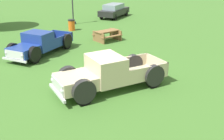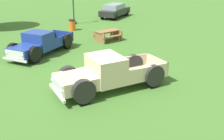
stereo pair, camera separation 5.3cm
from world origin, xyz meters
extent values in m
plane|color=#3D6B28|center=(0.00, 0.00, 0.00)|extent=(80.00, 80.00, 0.00)
cube|color=#C6B793|center=(-2.06, -0.52, 0.69)|extent=(1.82, 1.83, 0.58)
cube|color=silver|center=(-2.86, -0.38, 0.69)|extent=(0.30, 1.43, 0.49)
sphere|color=silver|center=(-2.94, -1.02, 0.72)|extent=(0.21, 0.21, 0.21)
sphere|color=silver|center=(-2.73, 0.24, 0.72)|extent=(0.21, 0.21, 0.21)
cube|color=#C6B793|center=(-0.61, -0.76, 1.00)|extent=(1.64, 1.96, 1.21)
cube|color=#8C9EA8|center=(-1.24, -0.65, 1.27)|extent=(0.29, 1.50, 0.53)
cube|color=#C6B793|center=(1.15, -1.05, 0.45)|extent=(2.46, 2.10, 0.11)
cube|color=#C6B793|center=(1.02, -1.88, 0.79)|extent=(2.19, 0.45, 0.58)
cube|color=#C6B793|center=(1.29, -0.23, 0.79)|extent=(2.19, 0.45, 0.58)
cube|color=#C6B793|center=(2.20, -1.23, 0.79)|extent=(0.37, 1.75, 0.58)
cylinder|color=black|center=(-2.20, -1.39, 0.40)|extent=(0.83, 0.36, 0.80)
cylinder|color=#B7B7BC|center=(-2.21, -1.40, 0.40)|extent=(0.36, 0.30, 0.32)
cylinder|color=black|center=(-2.20, -1.39, 0.60)|extent=(1.04, 0.46, 1.01)
cylinder|color=black|center=(-1.91, 0.35, 0.40)|extent=(0.83, 0.36, 0.80)
cylinder|color=#B7B7BC|center=(-1.91, 0.36, 0.40)|extent=(0.36, 0.30, 0.32)
cylinder|color=black|center=(-1.91, 0.35, 0.60)|extent=(1.04, 0.46, 1.01)
cylinder|color=black|center=(1.27, -1.97, 0.40)|extent=(0.83, 0.36, 0.80)
cylinder|color=#B7B7BC|center=(1.27, -1.98, 0.40)|extent=(0.36, 0.30, 0.32)
cylinder|color=black|center=(1.27, -1.97, 0.60)|extent=(1.04, 0.46, 1.01)
cylinder|color=black|center=(1.56, -0.23, 0.40)|extent=(0.83, 0.36, 0.80)
cylinder|color=#B7B7BC|center=(1.56, -0.22, 0.40)|extent=(0.36, 0.30, 0.32)
cylinder|color=black|center=(1.56, -0.23, 0.60)|extent=(1.04, 0.46, 1.01)
cube|color=silver|center=(-2.90, -0.38, 0.36)|extent=(0.42, 1.91, 0.13)
cube|color=navy|center=(-2.07, 5.35, 0.64)|extent=(1.96, 1.97, 0.54)
cube|color=silver|center=(-2.74, 5.02, 0.64)|extent=(0.64, 1.22, 0.45)
sphere|color=silver|center=(-2.46, 4.49, 0.66)|extent=(0.19, 0.19, 0.19)
sphere|color=silver|center=(-2.98, 5.56, 0.66)|extent=(0.19, 0.19, 0.19)
cube|color=navy|center=(-0.84, 5.95, 0.93)|extent=(1.85, 2.02, 1.12)
cube|color=#8C9EA8|center=(-1.38, 5.69, 1.18)|extent=(0.66, 1.28, 0.49)
cube|color=navy|center=(0.64, 6.68, 0.42)|extent=(2.55, 2.36, 0.10)
cube|color=navy|center=(0.98, 5.99, 0.73)|extent=(1.87, 0.97, 0.54)
cube|color=navy|center=(0.30, 7.38, 0.73)|extent=(1.87, 0.97, 0.54)
cube|color=navy|center=(1.52, 7.11, 0.73)|extent=(0.79, 1.49, 0.54)
cylinder|color=black|center=(-1.71, 4.61, 0.37)|extent=(0.76, 0.52, 0.74)
cylinder|color=#B7B7BC|center=(-1.70, 4.60, 0.37)|extent=(0.37, 0.34, 0.30)
cylinder|color=black|center=(-1.71, 4.61, 0.56)|extent=(0.96, 0.66, 0.93)
cylinder|color=black|center=(-2.43, 6.08, 0.37)|extent=(0.76, 0.52, 0.74)
cylinder|color=#B7B7BC|center=(-2.43, 6.09, 0.37)|extent=(0.37, 0.34, 0.30)
cylinder|color=black|center=(-2.43, 6.08, 0.56)|extent=(0.96, 0.66, 0.93)
cylinder|color=black|center=(1.22, 6.05, 0.37)|extent=(0.76, 0.52, 0.74)
cylinder|color=#B7B7BC|center=(1.22, 6.05, 0.37)|extent=(0.37, 0.34, 0.30)
cylinder|color=black|center=(1.22, 6.05, 0.56)|extent=(0.96, 0.66, 0.93)
cylinder|color=black|center=(0.50, 7.52, 0.37)|extent=(0.76, 0.52, 0.74)
cylinder|color=#B7B7BC|center=(0.49, 7.53, 0.37)|extent=(0.37, 0.34, 0.30)
cylinder|color=black|center=(0.50, 7.52, 0.56)|extent=(0.96, 0.66, 0.93)
cube|color=silver|center=(-2.77, 5.00, 0.33)|extent=(0.87, 1.63, 0.12)
cube|color=black|center=(11.15, 13.29, 0.61)|extent=(4.64, 3.46, 0.59)
cube|color=#7F939E|center=(11.02, 13.23, 1.17)|extent=(2.81, 2.38, 0.54)
cylinder|color=black|center=(12.13, 14.63, 0.31)|extent=(0.65, 0.45, 0.63)
cylinder|color=black|center=(12.81, 13.22, 0.31)|extent=(0.65, 0.45, 0.63)
cylinder|color=black|center=(9.49, 13.36, 0.31)|extent=(0.65, 0.45, 0.63)
cylinder|color=black|center=(10.17, 11.95, 0.31)|extent=(0.65, 0.45, 0.63)
cube|color=#2D2D33|center=(5.82, 12.94, 0.12)|extent=(0.36, 0.36, 0.25)
cylinder|color=#2D2D33|center=(5.82, 12.94, 1.84)|extent=(0.12, 0.12, 3.17)
cube|color=olive|center=(4.66, 6.05, 0.75)|extent=(1.81, 0.81, 0.06)
cube|color=olive|center=(4.66, 5.45, 0.45)|extent=(1.80, 0.29, 0.05)
cube|color=olive|center=(4.67, 6.65, 0.45)|extent=(1.80, 0.29, 0.05)
cube|color=olive|center=(3.86, 6.05, 0.38)|extent=(0.09, 1.40, 0.75)
cube|color=olive|center=(5.46, 6.04, 0.38)|extent=(0.09, 1.40, 0.75)
cylinder|color=orange|center=(4.31, 10.69, 0.42)|extent=(0.56, 0.56, 0.85)
cylinder|color=black|center=(4.31, 10.69, 0.90)|extent=(0.59, 0.59, 0.10)
camera|label=1|loc=(-7.49, -9.92, 5.41)|focal=43.82mm
camera|label=2|loc=(-7.45, -9.95, 5.41)|focal=43.82mm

